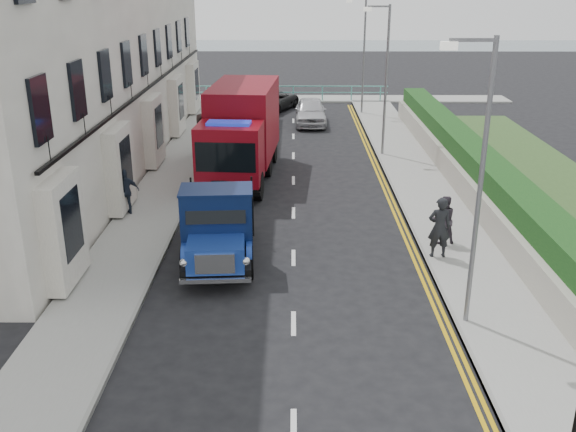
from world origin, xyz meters
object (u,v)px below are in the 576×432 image
object	(u,v)px
lamp_far	(362,49)
lamp_near	(477,171)
bedford_lorry	(218,231)
red_lorry	(241,130)
lamp_mid	(384,72)
pedestrian_east_near	(439,227)
parked_car_front	(225,188)

from	to	relation	value
lamp_far	lamp_near	bearing A→B (deg)	-90.00
lamp_near	bedford_lorry	bearing A→B (deg)	152.10
bedford_lorry	red_lorry	xyz separation A→B (m)	(0.02, 9.12, 0.93)
bedford_lorry	lamp_mid	bearing A→B (deg)	59.27
pedestrian_east_near	lamp_mid	bearing A→B (deg)	-90.56
lamp_near	red_lorry	distance (m)	14.19
red_lorry	pedestrian_east_near	distance (m)	10.91
lamp_mid	parked_car_front	size ratio (longest dim) A/B	1.91
lamp_near	pedestrian_east_near	size ratio (longest dim) A/B	3.69
parked_car_front	lamp_far	bearing A→B (deg)	69.03
lamp_far	pedestrian_east_near	distance (m)	22.29
lamp_mid	bedford_lorry	world-z (taller)	lamp_mid
red_lorry	parked_car_front	bearing A→B (deg)	-92.03
parked_car_front	pedestrian_east_near	bearing A→B (deg)	-35.31
lamp_far	bedford_lorry	world-z (taller)	lamp_far
lamp_mid	lamp_far	distance (m)	10.00
lamp_far	parked_car_front	size ratio (longest dim) A/B	1.91
lamp_far	lamp_mid	bearing A→B (deg)	-90.00
lamp_near	red_lorry	size ratio (longest dim) A/B	0.93
red_lorry	parked_car_front	xyz separation A→B (m)	(-0.39, -3.52, -1.44)
lamp_near	lamp_far	distance (m)	26.00
lamp_far	bedford_lorry	distance (m)	23.67
lamp_far	red_lorry	size ratio (longest dim) A/B	0.93
pedestrian_east_near	lamp_far	bearing A→B (deg)	-91.03
lamp_mid	lamp_far	size ratio (longest dim) A/B	1.00
lamp_near	pedestrian_east_near	world-z (taller)	lamp_near
lamp_near	red_lorry	bearing A→B (deg)	117.05
parked_car_front	lamp_mid	bearing A→B (deg)	46.69
parked_car_front	pedestrian_east_near	size ratio (longest dim) A/B	1.93
bedford_lorry	lamp_near	bearing A→B (deg)	-31.69
lamp_mid	parked_car_front	bearing A→B (deg)	-134.07
lamp_near	lamp_far	world-z (taller)	same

